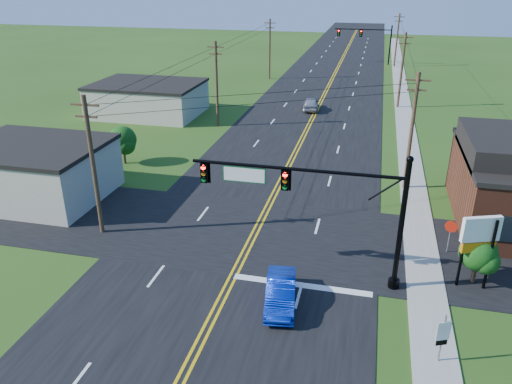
% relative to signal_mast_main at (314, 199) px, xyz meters
% --- Properties ---
extents(ground, '(260.00, 260.00, 0.00)m').
position_rel_signal_mast_main_xyz_m(ground, '(-4.34, -8.00, -4.75)').
color(ground, '#224112').
rests_on(ground, ground).
extents(road_main, '(16.00, 220.00, 0.04)m').
position_rel_signal_mast_main_xyz_m(road_main, '(-4.34, 42.00, -4.73)').
color(road_main, black).
rests_on(road_main, ground).
extents(road_cross, '(70.00, 10.00, 0.04)m').
position_rel_signal_mast_main_xyz_m(road_cross, '(-4.34, 4.00, -4.73)').
color(road_cross, black).
rests_on(road_cross, ground).
extents(sidewalk, '(2.00, 160.00, 0.08)m').
position_rel_signal_mast_main_xyz_m(sidewalk, '(6.16, 32.00, -4.71)').
color(sidewalk, gray).
rests_on(sidewalk, ground).
extents(signal_mast_main, '(11.30, 0.60, 7.48)m').
position_rel_signal_mast_main_xyz_m(signal_mast_main, '(0.00, 0.00, 0.00)').
color(signal_mast_main, black).
rests_on(signal_mast_main, ground).
extents(signal_mast_far, '(10.98, 0.60, 7.48)m').
position_rel_signal_mast_main_xyz_m(signal_mast_far, '(0.10, 72.00, -0.20)').
color(signal_mast_far, black).
rests_on(signal_mast_far, ground).
extents(cream_bldg_near, '(10.20, 8.20, 4.10)m').
position_rel_signal_mast_main_xyz_m(cream_bldg_near, '(-21.34, 6.00, -2.69)').
color(cream_bldg_near, beige).
rests_on(cream_bldg_near, ground).
extents(cream_bldg_far, '(12.20, 9.20, 3.70)m').
position_rel_signal_mast_main_xyz_m(cream_bldg_far, '(-23.34, 30.00, -2.89)').
color(cream_bldg_far, beige).
rests_on(cream_bldg_far, ground).
extents(utility_pole_left_a, '(1.80, 0.28, 9.00)m').
position_rel_signal_mast_main_xyz_m(utility_pole_left_a, '(-13.84, 2.00, -0.03)').
color(utility_pole_left_a, '#352618').
rests_on(utility_pole_left_a, ground).
extents(utility_pole_left_b, '(1.80, 0.28, 9.00)m').
position_rel_signal_mast_main_xyz_m(utility_pole_left_b, '(-13.84, 27.00, -0.03)').
color(utility_pole_left_b, '#352618').
rests_on(utility_pole_left_b, ground).
extents(utility_pole_left_c, '(1.80, 0.28, 9.00)m').
position_rel_signal_mast_main_xyz_m(utility_pole_left_c, '(-13.84, 54.00, -0.03)').
color(utility_pole_left_c, '#352618').
rests_on(utility_pole_left_c, ground).
extents(utility_pole_right_a, '(1.80, 0.28, 9.00)m').
position_rel_signal_mast_main_xyz_m(utility_pole_right_a, '(5.46, 14.00, -0.03)').
color(utility_pole_right_a, '#352618').
rests_on(utility_pole_right_a, ground).
extents(utility_pole_right_b, '(1.80, 0.28, 9.00)m').
position_rel_signal_mast_main_xyz_m(utility_pole_right_b, '(5.46, 40.00, -0.03)').
color(utility_pole_right_b, '#352618').
rests_on(utility_pole_right_b, ground).
extents(utility_pole_right_c, '(1.80, 0.28, 9.00)m').
position_rel_signal_mast_main_xyz_m(utility_pole_right_c, '(5.46, 70.00, -0.03)').
color(utility_pole_right_c, '#352618').
rests_on(utility_pole_right_c, ground).
extents(tree_right_back, '(3.00, 3.00, 4.10)m').
position_rel_signal_mast_main_xyz_m(tree_right_back, '(11.66, 18.00, -2.15)').
color(tree_right_back, '#352618').
rests_on(tree_right_back, ground).
extents(shrub_corner, '(2.00, 2.00, 2.86)m').
position_rel_signal_mast_main_xyz_m(shrub_corner, '(8.66, 1.50, -2.90)').
color(shrub_corner, '#352618').
rests_on(shrub_corner, ground).
extents(tree_left, '(2.40, 2.40, 3.37)m').
position_rel_signal_mast_main_xyz_m(tree_left, '(-18.34, 14.00, -2.59)').
color(tree_left, '#352618').
rests_on(tree_left, ground).
extents(blue_car, '(2.04, 4.33, 1.37)m').
position_rel_signal_mast_main_xyz_m(blue_car, '(-1.14, -2.88, -4.06)').
color(blue_car, '#062094').
rests_on(blue_car, ground).
extents(distant_car, '(2.22, 4.61, 1.52)m').
position_rel_signal_mast_main_xyz_m(distant_car, '(-4.88, 36.20, -3.99)').
color(distant_car, '#A4A4A8').
rests_on(distant_car, ground).
extents(route_sign, '(0.58, 0.28, 2.48)m').
position_rel_signal_mast_main_xyz_m(route_sign, '(6.28, -5.31, -3.30)').
color(route_sign, slate).
rests_on(route_sign, ground).
extents(stop_sign, '(0.74, 0.27, 2.15)m').
position_rel_signal_mast_main_xyz_m(stop_sign, '(7.65, 4.49, -3.20)').
color(stop_sign, slate).
rests_on(stop_sign, ground).
extents(pylon_sign, '(2.01, 0.98, 4.19)m').
position_rel_signal_mast_main_xyz_m(pylon_sign, '(8.45, 1.00, -1.69)').
color(pylon_sign, black).
rests_on(pylon_sign, ground).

